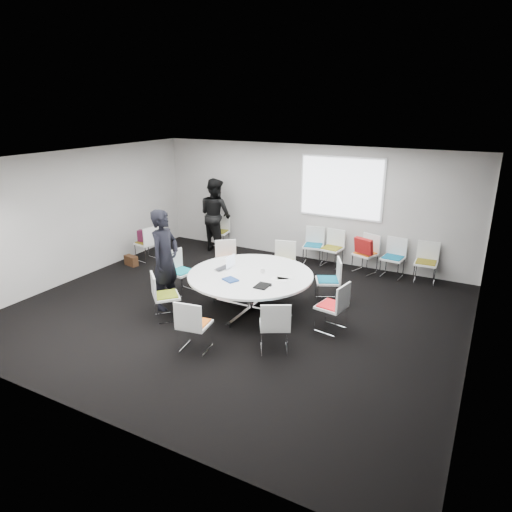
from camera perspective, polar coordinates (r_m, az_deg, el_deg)
The scene contains 31 objects.
room_shell at distance 8.13m, azimuth -1.98°, elevation 1.98°, with size 8.08×7.08×2.88m.
conference_table at distance 8.48m, azimuth -0.70°, elevation -3.38°, with size 2.31×2.31×0.73m.
projection_screen at distance 10.85m, azimuth 10.56°, elevation 8.38°, with size 1.90×0.03×1.35m, color white.
chair_ring_a at distance 7.96m, azimuth 9.42°, elevation -7.35°, with size 0.52×0.53×0.88m.
chair_ring_b at distance 9.04m, azimuth 8.98°, elevation -4.07°, with size 0.60×0.61×0.88m.
chair_ring_c at distance 9.93m, azimuth 3.43°, elevation -1.73°, with size 0.55×0.54×0.88m.
chair_ring_d at distance 10.00m, azimuth -3.62°, elevation -1.60°, with size 0.64×0.64×0.88m.
chair_ring_e at distance 9.49m, azimuth -9.32°, elevation -2.94°, with size 0.52×0.53×0.88m.
chair_ring_f at distance 8.41m, azimuth -11.18°, elevation -5.99°, with size 0.64×0.64×0.88m.
chair_ring_g at distance 7.33m, azimuth -7.68°, elevation -9.67°, with size 0.52×0.51×0.88m.
chair_ring_h at distance 7.25m, azimuth 2.34°, elevation -9.84°, with size 0.62×0.62×0.88m.
chair_back_a at distance 11.13m, azimuth 7.15°, elevation 0.42°, with size 0.54×0.53×0.88m.
chair_back_b at distance 10.98m, azimuth 9.42°, elevation 0.06°, with size 0.51×0.50×0.88m.
chair_back_c at distance 10.75m, azimuth 13.48°, elevation -0.62°, with size 0.59×0.58×0.88m.
chair_back_d at distance 10.63m, azimuth 16.67°, elevation -1.12°, with size 0.51×0.50×0.88m.
chair_back_e at distance 10.54m, azimuth 20.37°, elevation -1.68°, with size 0.48×0.46×0.88m.
chair_spare_left at distance 11.58m, azimuth -13.45°, elevation 0.77°, with size 0.52×0.53×0.88m.
chair_person_back at distance 12.26m, azimuth -4.59°, elevation 2.24°, with size 0.53×0.52×0.88m.
person_main at distance 8.65m, azimuth -11.31°, elevation -0.46°, with size 0.69×0.46×1.91m, color black.
person_back at distance 11.95m, azimuth -5.09°, elevation 5.15°, with size 0.93×0.72×1.91m, color black.
laptop at distance 8.65m, azimuth -3.94°, elevation -1.60°, with size 0.34×0.22×0.03m, color #333338.
laptop_lid at distance 8.69m, azimuth -3.20°, elevation -0.66°, with size 0.30×0.02×0.22m, color silver.
notebook_black at distance 7.85m, azimuth 0.79°, elevation -3.75°, with size 0.22×0.30×0.02m, color black.
tablet_folio at distance 8.12m, azimuth -3.21°, elevation -2.98°, with size 0.26×0.20×0.03m, color navy.
papers_right at distance 8.26m, azimuth 3.70°, elevation -2.68°, with size 0.30×0.21×0.00m, color silver.
papers_front at distance 8.17m, azimuth 2.94°, elevation -2.91°, with size 0.30×0.21×0.00m, color white.
cup at distance 8.45m, azimuth 0.85°, elevation -1.83°, with size 0.08×0.08×0.09m, color white.
phone at distance 7.89m, azimuth 1.47°, elevation -3.68°, with size 0.14×0.07×0.01m, color black.
maroon_bag at distance 11.49m, azimuth -13.62°, elevation 2.42°, with size 0.40×0.14×0.28m, color #52152F.
brown_bag at distance 11.36m, azimuth -15.34°, elevation -0.56°, with size 0.36×0.16×0.24m, color #372011.
red_jacket at distance 10.41m, azimuth 13.30°, elevation 1.23°, with size 0.44×0.10×0.35m, color #9F1313.
Camera 1 is at (4.00, -6.74, 3.74)m, focal length 32.00 mm.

